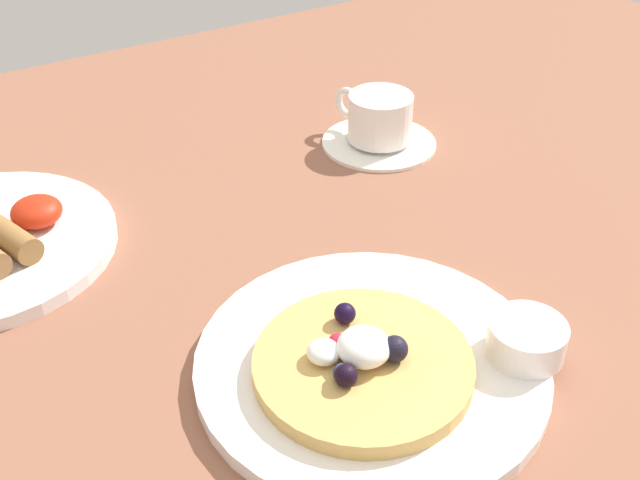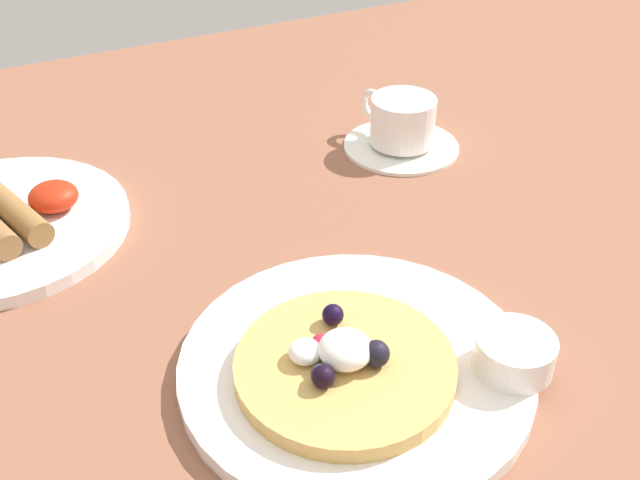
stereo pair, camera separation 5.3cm
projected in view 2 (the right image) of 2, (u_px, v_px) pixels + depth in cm
name	position (u px, v px, depth cm)	size (l,w,h in cm)	color
ground_plane	(260.00, 328.00, 63.17)	(177.73, 123.40, 3.00)	brown
pancake_plate	(356.00, 367.00, 56.49)	(26.03, 26.03, 1.33)	white
pancake_with_berries	(344.00, 364.00, 54.37)	(15.81, 15.81, 3.64)	tan
syrup_ramekin	(515.00, 353.00, 54.72)	(5.76, 5.76, 2.71)	white
fried_breakfast	(7.00, 218.00, 69.55)	(15.17, 10.88, 2.74)	olive
coffee_saucer	(401.00, 145.00, 84.96)	(12.69, 12.69, 0.82)	white
coffee_cup	(402.00, 119.00, 83.30)	(7.03, 9.72, 5.09)	white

